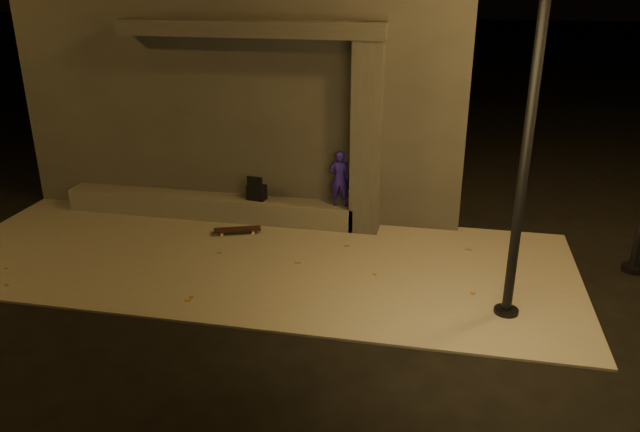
% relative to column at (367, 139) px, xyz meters
% --- Properties ---
extents(ground, '(120.00, 120.00, 0.00)m').
position_rel_column_xyz_m(ground, '(-1.70, -3.75, -1.84)').
color(ground, black).
rests_on(ground, ground).
extents(sidewalk, '(11.00, 4.40, 0.04)m').
position_rel_column_xyz_m(sidewalk, '(-1.70, -1.75, -1.82)').
color(sidewalk, slate).
rests_on(sidewalk, ground).
extents(building, '(9.00, 5.10, 5.22)m').
position_rel_column_xyz_m(building, '(-2.70, 2.74, 0.77)').
color(building, '#3B3836').
rests_on(building, ground).
extents(ledge, '(6.00, 0.55, 0.45)m').
position_rel_column_xyz_m(ledge, '(-3.20, 0.00, -1.58)').
color(ledge, '#595550').
rests_on(ledge, sidewalk).
extents(column, '(0.55, 0.55, 3.60)m').
position_rel_column_xyz_m(column, '(0.00, 0.00, 0.00)').
color(column, '#3B3836').
rests_on(column, sidewalk).
extents(canopy, '(5.00, 0.70, 0.28)m').
position_rel_column_xyz_m(canopy, '(-2.20, 0.05, 1.94)').
color(canopy, '#3B3836').
rests_on(canopy, column).
extents(skateboarder, '(0.41, 0.28, 1.10)m').
position_rel_column_xyz_m(skateboarder, '(-0.50, 0.00, -0.80)').
color(skateboarder, '#28189E').
rests_on(skateboarder, ledge).
extents(backpack, '(0.39, 0.28, 0.51)m').
position_rel_column_xyz_m(backpack, '(-2.18, 0.00, -1.18)').
color(backpack, black).
rests_on(backpack, ledge).
extents(skateboard, '(0.92, 0.52, 0.10)m').
position_rel_column_xyz_m(skateboard, '(-2.36, -0.74, -1.72)').
color(skateboard, black).
rests_on(skateboard, sidewalk).
extents(street_lamp_0, '(0.36, 0.36, 7.27)m').
position_rel_column_xyz_m(street_lamp_0, '(2.50, -2.77, 2.28)').
color(street_lamp_0, black).
rests_on(street_lamp_0, ground).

